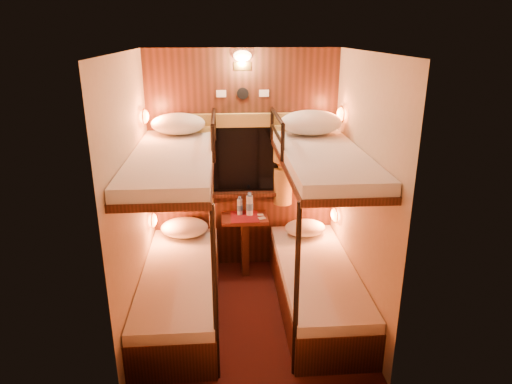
{
  "coord_description": "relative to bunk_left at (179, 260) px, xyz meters",
  "views": [
    {
      "loc": [
        -0.22,
        -3.72,
        2.56
      ],
      "look_at": [
        0.07,
        0.15,
        1.18
      ],
      "focal_mm": 32.0,
      "sensor_mm": 36.0,
      "label": 1
    }
  ],
  "objects": [
    {
      "name": "sachet_b",
      "position": [
        0.82,
        0.82,
        0.09
      ],
      "size": [
        0.07,
        0.05,
        0.01
      ],
      "primitive_type": "cube",
      "rotation": [
        0.0,
        0.0,
        0.06
      ],
      "color": "silver",
      "rests_on": "table"
    },
    {
      "name": "pillow_upper_right",
      "position": [
        1.3,
        0.59,
        1.15
      ],
      "size": [
        0.61,
        0.44,
        0.24
      ],
      "primitive_type": "ellipsoid",
      "color": "white",
      "rests_on": "bunk_right"
    },
    {
      "name": "back_panel",
      "position": [
        0.65,
        0.97,
        0.64
      ],
      "size": [
        2.0,
        0.03,
        2.4
      ],
      "primitive_type": "cube",
      "color": "black",
      "rests_on": "floor"
    },
    {
      "name": "back_fixtures",
      "position": [
        0.65,
        0.93,
        1.69
      ],
      "size": [
        0.54,
        0.09,
        0.48
      ],
      "color": "black",
      "rests_on": "back_panel"
    },
    {
      "name": "floor",
      "position": [
        0.65,
        -0.07,
        -0.56
      ],
      "size": [
        2.1,
        2.1,
        0.0
      ],
      "primitive_type": "plane",
      "color": "black",
      "rests_on": "ground"
    },
    {
      "name": "bunk_right",
      "position": [
        1.3,
        0.0,
        0.0
      ],
      "size": [
        0.72,
        1.9,
        1.82
      ],
      "color": "black",
      "rests_on": "floor"
    },
    {
      "name": "wall_right",
      "position": [
        1.65,
        -0.07,
        0.64
      ],
      "size": [
        0.0,
        2.4,
        2.4
      ],
      "primitive_type": "plane",
      "rotation": [
        1.57,
        0.0,
        -1.57
      ],
      "color": "#C6B293",
      "rests_on": "floor"
    },
    {
      "name": "wall_left",
      "position": [
        -0.35,
        -0.07,
        0.64
      ],
      "size": [
        0.0,
        2.4,
        2.4
      ],
      "primitive_type": "plane",
      "rotation": [
        1.57,
        0.0,
        1.57
      ],
      "color": "#C6B293",
      "rests_on": "floor"
    },
    {
      "name": "bottle_right",
      "position": [
        0.71,
        0.82,
        0.21
      ],
      "size": [
        0.08,
        0.08,
        0.26
      ],
      "rotation": [
        0.0,
        0.0,
        0.08
      ],
      "color": "#99BFE5",
      "rests_on": "table"
    },
    {
      "name": "bunk_left",
      "position": [
        0.0,
        0.0,
        0.0
      ],
      "size": [
        0.72,
        1.9,
        1.82
      ],
      "color": "black",
      "rests_on": "floor"
    },
    {
      "name": "ceiling",
      "position": [
        0.65,
        -0.07,
        1.84
      ],
      "size": [
        2.1,
        2.1,
        0.0
      ],
      "primitive_type": "plane",
      "rotation": [
        3.14,
        0.0,
        0.0
      ],
      "color": "silver",
      "rests_on": "wall_back"
    },
    {
      "name": "sachet_a",
      "position": [
        0.83,
        0.72,
        0.09
      ],
      "size": [
        0.09,
        0.08,
        0.01
      ],
      "primitive_type": "cube",
      "rotation": [
        0.0,
        0.0,
        0.35
      ],
      "color": "silver",
      "rests_on": "table"
    },
    {
      "name": "reading_lamps",
      "position": [
        0.65,
        0.63,
        0.68
      ],
      "size": [
        2.0,
        0.2,
        1.25
      ],
      "color": "#FF6126",
      "rests_on": "wall_left"
    },
    {
      "name": "wall_back",
      "position": [
        0.65,
        0.98,
        0.64
      ],
      "size": [
        2.4,
        0.0,
        2.4
      ],
      "primitive_type": "plane",
      "rotation": [
        1.57,
        0.0,
        0.0
      ],
      "color": "#C6B293",
      "rests_on": "floor"
    },
    {
      "name": "window",
      "position": [
        0.65,
        0.94,
        0.62
      ],
      "size": [
        1.0,
        0.12,
        0.79
      ],
      "color": "black",
      "rests_on": "back_panel"
    },
    {
      "name": "table",
      "position": [
        0.65,
        0.78,
        -0.14
      ],
      "size": [
        0.5,
        0.34,
        0.66
      ],
      "color": "#562613",
      "rests_on": "floor"
    },
    {
      "name": "curtains",
      "position": [
        0.65,
        0.9,
        0.71
      ],
      "size": [
        1.1,
        0.22,
        1.0
      ],
      "color": "olive",
      "rests_on": "back_panel"
    },
    {
      "name": "bottle_left",
      "position": [
        0.6,
        0.84,
        0.18
      ],
      "size": [
        0.06,
        0.06,
        0.22
      ],
      "rotation": [
        0.0,
        0.0,
        0.29
      ],
      "color": "#99BFE5",
      "rests_on": "table"
    },
    {
      "name": "wall_front",
      "position": [
        0.65,
        -1.12,
        0.64
      ],
      "size": [
        2.4,
        0.0,
        2.4
      ],
      "primitive_type": "plane",
      "rotation": [
        -1.57,
        0.0,
        0.0
      ],
      "color": "#C6B293",
      "rests_on": "floor"
    },
    {
      "name": "pillow_lower_right",
      "position": [
        1.3,
        0.68,
        -0.02
      ],
      "size": [
        0.44,
        0.31,
        0.17
      ],
      "primitive_type": "ellipsoid",
      "color": "white",
      "rests_on": "bunk_right"
    },
    {
      "name": "pillow_lower_left",
      "position": [
        -0.0,
        0.75,
        -0.0
      ],
      "size": [
        0.51,
        0.36,
        0.2
      ],
      "primitive_type": "ellipsoid",
      "color": "white",
      "rests_on": "bunk_left"
    },
    {
      "name": "pillow_upper_left",
      "position": [
        -0.0,
        0.71,
        1.13
      ],
      "size": [
        0.53,
        0.38,
        0.21
      ],
      "primitive_type": "ellipsoid",
      "color": "white",
      "rests_on": "bunk_left"
    }
  ]
}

